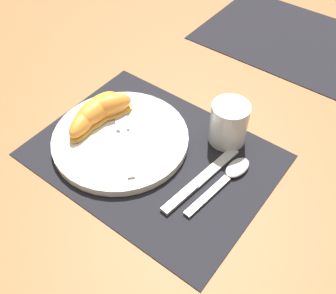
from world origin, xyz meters
TOP-DOWN VIEW (x-y plane):
  - ground_plane at (0.00, 0.00)m, footprint 3.00×3.00m
  - placemat at (0.00, 0.00)m, footprint 0.45×0.34m
  - placemat_far at (0.03, 0.55)m, footprint 0.45×0.34m
  - plate at (-0.07, -0.01)m, footprint 0.27×0.27m
  - juice_glass at (0.09, 0.12)m, footprint 0.07×0.07m
  - knife at (0.11, -0.00)m, footprint 0.04×0.20m
  - spoon at (0.15, 0.04)m, footprint 0.04×0.17m
  - fork at (-0.07, -0.00)m, footprint 0.16×0.15m
  - citrus_wedge_0 at (-0.14, 0.02)m, footprint 0.09×0.12m
  - citrus_wedge_1 at (-0.15, -0.00)m, footprint 0.05×0.12m
  - citrus_wedge_2 at (-0.15, -0.04)m, footprint 0.07×0.11m

SIDE VIEW (x-z plane):
  - ground_plane at x=0.00m, z-range 0.00..0.00m
  - placemat at x=0.00m, z-range 0.00..0.00m
  - placemat_far at x=0.03m, z-range 0.00..0.00m
  - knife at x=0.11m, z-range 0.00..0.01m
  - spoon at x=0.15m, z-range 0.00..0.01m
  - plate at x=-0.07m, z-range 0.00..0.02m
  - fork at x=-0.07m, z-range 0.02..0.02m
  - citrus_wedge_2 at x=-0.15m, z-range 0.02..0.06m
  - citrus_wedge_1 at x=-0.15m, z-range 0.02..0.06m
  - citrus_wedge_0 at x=-0.14m, z-range 0.02..0.06m
  - juice_glass at x=0.09m, z-range 0.00..0.09m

